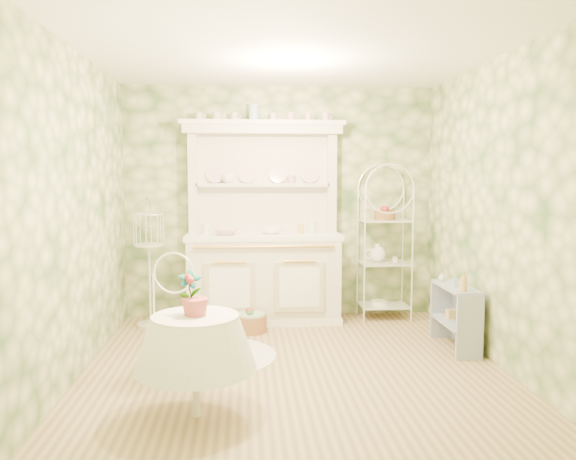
{
  "coord_description": "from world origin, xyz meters",
  "views": [
    {
      "loc": [
        -0.41,
        -4.8,
        1.66
      ],
      "look_at": [
        0.0,
        0.5,
        1.15
      ],
      "focal_mm": 35.0,
      "sensor_mm": 36.0,
      "label": 1
    }
  ],
  "objects": [
    {
      "name": "cup_left",
      "position": [
        -0.6,
        1.68,
        1.61
      ],
      "size": [
        0.14,
        0.14,
        0.11
      ],
      "primitive_type": "imported",
      "rotation": [
        0.0,
        0.0,
        -0.01
      ],
      "color": "white",
      "rests_on": "kitchen_dresser"
    },
    {
      "name": "floor_basket",
      "position": [
        -0.35,
        1.09,
        0.12
      ],
      "size": [
        0.46,
        0.46,
        0.23
      ],
      "primitive_type": "cylinder",
      "rotation": [
        0.0,
        0.0,
        -0.38
      ],
      "color": "#936038",
      "rests_on": "floor"
    },
    {
      "name": "bottle_blue",
      "position": [
        1.58,
        0.32,
        0.65
      ],
      "size": [
        0.06,
        0.06,
        0.11
      ],
      "primitive_type": "imported",
      "rotation": [
        0.0,
        0.0,
        -0.08
      ],
      "color": "#A6BED9",
      "rests_on": "side_shelf"
    },
    {
      "name": "lace_rug",
      "position": [
        -0.71,
        0.29,
        0.0
      ],
      "size": [
        1.5,
        1.5,
        0.01
      ],
      "primitive_type": "cylinder",
      "rotation": [
        0.0,
        0.0,
        0.34
      ],
      "color": "white",
      "rests_on": "floor"
    },
    {
      "name": "cafe_chair",
      "position": [
        -1.01,
        -0.25,
        0.42
      ],
      "size": [
        0.44,
        0.44,
        0.84
      ],
      "primitive_type": "cube",
      "rotation": [
        0.0,
        0.0,
        -0.19
      ],
      "color": "white",
      "rests_on": "floor"
    },
    {
      "name": "bottle_glass",
      "position": [
        1.55,
        0.61,
        0.65
      ],
      "size": [
        0.09,
        0.09,
        0.09
      ],
      "primitive_type": "imported",
      "rotation": [
        0.0,
        0.0,
        -0.41
      ],
      "color": "silver",
      "rests_on": "side_shelf"
    },
    {
      "name": "round_table",
      "position": [
        -0.75,
        -1.01,
        0.31
      ],
      "size": [
        0.74,
        0.74,
        0.61
      ],
      "primitive_type": "cylinder",
      "rotation": [
        0.0,
        0.0,
        0.41
      ],
      "color": "white",
      "rests_on": "floor"
    },
    {
      "name": "potted_geranium",
      "position": [
        -0.79,
        -0.97,
        0.85
      ],
      "size": [
        0.17,
        0.12,
        0.31
      ],
      "primitive_type": "imported",
      "rotation": [
        0.0,
        0.0,
        0.08
      ],
      "color": "#3F7238",
      "rests_on": "round_table"
    },
    {
      "name": "side_shelf",
      "position": [
        1.61,
        0.36,
        0.28
      ],
      "size": [
        0.32,
        0.68,
        0.56
      ],
      "primitive_type": "cube",
      "rotation": [
        0.0,
        0.0,
        -0.13
      ],
      "color": "#96A2BE",
      "rests_on": "floor"
    },
    {
      "name": "bowl_white",
      "position": [
        -0.12,
        1.49,
        1.02
      ],
      "size": [
        0.3,
        0.3,
        0.07
      ],
      "primitive_type": "imported",
      "rotation": [
        0.0,
        0.0,
        -0.42
      ],
      "color": "white",
      "rests_on": "kitchen_dresser"
    },
    {
      "name": "birdcage_stand",
      "position": [
        -1.46,
        1.39,
        0.68
      ],
      "size": [
        0.33,
        0.33,
        1.36
      ],
      "primitive_type": "cube",
      "rotation": [
        0.0,
        0.0,
        -0.03
      ],
      "color": "white",
      "rests_on": "floor"
    },
    {
      "name": "kitchen_dresser",
      "position": [
        -0.2,
        1.52,
        1.15
      ],
      "size": [
        1.87,
        0.61,
        2.29
      ],
      "primitive_type": "cube",
      "color": "white",
      "rests_on": "floor"
    },
    {
      "name": "floor",
      "position": [
        0.0,
        0.0,
        0.0
      ],
      "size": [
        3.6,
        3.6,
        0.0
      ],
      "primitive_type": "plane",
      "color": "tan",
      "rests_on": "ground"
    },
    {
      "name": "wall_right",
      "position": [
        1.8,
        0.0,
        1.35
      ],
      "size": [
        3.6,
        3.6,
        0.0
      ],
      "primitive_type": "plane",
      "color": "beige",
      "rests_on": "floor"
    },
    {
      "name": "bottle_amber",
      "position": [
        1.58,
        0.1,
        0.68
      ],
      "size": [
        0.08,
        0.08,
        0.18
      ],
      "primitive_type": "imported",
      "rotation": [
        0.0,
        0.0,
        -0.24
      ],
      "color": "tan",
      "rests_on": "side_shelf"
    },
    {
      "name": "bowl_floral",
      "position": [
        -0.62,
        1.44,
        1.02
      ],
      "size": [
        0.31,
        0.31,
        0.07
      ],
      "primitive_type": "imported",
      "rotation": [
        0.0,
        0.0,
        -0.2
      ],
      "color": "white",
      "rests_on": "kitchen_dresser"
    },
    {
      "name": "wall_front",
      "position": [
        0.0,
        -1.8,
        1.35
      ],
      "size": [
        3.6,
        3.6,
        0.0
      ],
      "primitive_type": "plane",
      "color": "beige",
      "rests_on": "floor"
    },
    {
      "name": "ceiling",
      "position": [
        0.0,
        0.0,
        2.7
      ],
      "size": [
        3.6,
        3.6,
        0.0
      ],
      "primitive_type": "plane",
      "color": "white",
      "rests_on": "floor"
    },
    {
      "name": "cup_right",
      "position": [
        0.13,
        1.68,
        1.61
      ],
      "size": [
        0.12,
        0.12,
        0.09
      ],
      "primitive_type": "imported",
      "rotation": [
        0.0,
        0.0,
        -0.2
      ],
      "color": "white",
      "rests_on": "kitchen_dresser"
    },
    {
      "name": "wall_back",
      "position": [
        0.0,
        1.8,
        1.35
      ],
      "size": [
        3.6,
        3.6,
        0.0
      ],
      "primitive_type": "plane",
      "color": "beige",
      "rests_on": "floor"
    },
    {
      "name": "wall_left",
      "position": [
        -1.8,
        0.0,
        1.35
      ],
      "size": [
        3.6,
        3.6,
        0.0
      ],
      "primitive_type": "plane",
      "color": "beige",
      "rests_on": "floor"
    },
    {
      "name": "bakers_rack",
      "position": [
        1.21,
        1.57,
        0.91
      ],
      "size": [
        0.57,
        0.41,
        1.82
      ],
      "primitive_type": "cube",
      "rotation": [
        0.0,
        0.0,
        0.01
      ],
      "color": "white",
      "rests_on": "floor"
    }
  ]
}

